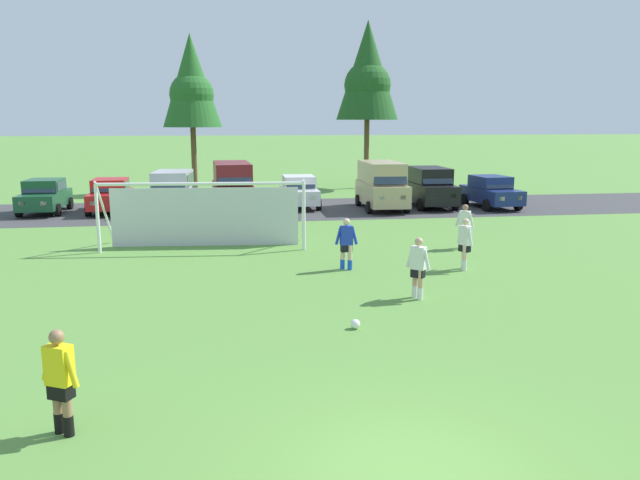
{
  "coord_description": "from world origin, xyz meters",
  "views": [
    {
      "loc": [
        -2.27,
        -7.04,
        4.58
      ],
      "look_at": [
        0.18,
        9.33,
        1.38
      ],
      "focal_mm": 34.2,
      "sensor_mm": 36.0,
      "label": 1
    }
  ],
  "objects_px": {
    "player_striker_near": "(418,268)",
    "player_winger_left": "(465,244)",
    "parked_car_slot_center_right": "(299,191)",
    "player_defender_far": "(464,226)",
    "parked_car_slot_center": "(233,185)",
    "referee": "(60,383)",
    "parked_car_slot_far_left": "(45,196)",
    "soccer_goal": "(204,213)",
    "player_midfield_center": "(346,244)",
    "parked_car_slot_left": "(111,195)",
    "soccer_ball": "(355,324)",
    "parked_car_slot_right": "(382,184)",
    "parked_car_slot_center_left": "(173,192)",
    "parked_car_slot_end": "(491,192)",
    "parked_car_slot_far_right": "(430,187)"
  },
  "relations": [
    {
      "from": "player_striker_near",
      "to": "player_winger_left",
      "type": "height_order",
      "value": "same"
    },
    {
      "from": "player_striker_near",
      "to": "parked_car_slot_center_right",
      "type": "xyz_separation_m",
      "value": [
        -1.08,
        17.97,
        0.05
      ]
    },
    {
      "from": "player_defender_far",
      "to": "parked_car_slot_center",
      "type": "height_order",
      "value": "parked_car_slot_center"
    },
    {
      "from": "referee",
      "to": "parked_car_slot_far_left",
      "type": "relative_size",
      "value": 0.39
    },
    {
      "from": "soccer_goal",
      "to": "player_midfield_center",
      "type": "bearing_deg",
      "value": -43.47
    },
    {
      "from": "parked_car_slot_center",
      "to": "player_midfield_center",
      "type": "bearing_deg",
      "value": -76.1
    },
    {
      "from": "parked_car_slot_far_left",
      "to": "parked_car_slot_left",
      "type": "height_order",
      "value": "same"
    },
    {
      "from": "soccer_ball",
      "to": "player_midfield_center",
      "type": "relative_size",
      "value": 0.13
    },
    {
      "from": "player_defender_far",
      "to": "parked_car_slot_far_left",
      "type": "distance_m",
      "value": 21.41
    },
    {
      "from": "soccer_goal",
      "to": "player_striker_near",
      "type": "relative_size",
      "value": 4.6
    },
    {
      "from": "player_winger_left",
      "to": "parked_car_slot_center",
      "type": "height_order",
      "value": "parked_car_slot_center"
    },
    {
      "from": "parked_car_slot_far_left",
      "to": "parked_car_slot_right",
      "type": "distance_m",
      "value": 17.47
    },
    {
      "from": "parked_car_slot_far_left",
      "to": "referee",
      "type": "bearing_deg",
      "value": -74.06
    },
    {
      "from": "soccer_ball",
      "to": "player_midfield_center",
      "type": "bearing_deg",
      "value": 81.2
    },
    {
      "from": "parked_car_slot_center_left",
      "to": "parked_car_slot_end",
      "type": "bearing_deg",
      "value": -0.68
    },
    {
      "from": "soccer_ball",
      "to": "player_striker_near",
      "type": "distance_m",
      "value": 3.08
    },
    {
      "from": "player_defender_far",
      "to": "soccer_goal",
      "type": "bearing_deg",
      "value": 169.76
    },
    {
      "from": "player_winger_left",
      "to": "parked_car_slot_center_right",
      "type": "bearing_deg",
      "value": 103.13
    },
    {
      "from": "parked_car_slot_right",
      "to": "player_winger_left",
      "type": "bearing_deg",
      "value": -93.21
    },
    {
      "from": "soccer_goal",
      "to": "player_defender_far",
      "type": "bearing_deg",
      "value": -10.24
    },
    {
      "from": "parked_car_slot_left",
      "to": "parked_car_slot_center",
      "type": "distance_m",
      "value": 6.29
    },
    {
      "from": "player_defender_far",
      "to": "parked_car_slot_left",
      "type": "bearing_deg",
      "value": 141.61
    },
    {
      "from": "parked_car_slot_end",
      "to": "soccer_ball",
      "type": "bearing_deg",
      "value": -121.64
    },
    {
      "from": "referee",
      "to": "parked_car_slot_far_right",
      "type": "height_order",
      "value": "parked_car_slot_far_right"
    },
    {
      "from": "player_midfield_center",
      "to": "parked_car_slot_end",
      "type": "relative_size",
      "value": 0.38
    },
    {
      "from": "parked_car_slot_far_right",
      "to": "parked_car_slot_far_left",
      "type": "bearing_deg",
      "value": 177.95
    },
    {
      "from": "parked_car_slot_far_right",
      "to": "parked_car_slot_end",
      "type": "xyz_separation_m",
      "value": [
        3.22,
        -0.73,
        -0.24
      ]
    },
    {
      "from": "player_striker_near",
      "to": "player_winger_left",
      "type": "relative_size",
      "value": 1.0
    },
    {
      "from": "player_midfield_center",
      "to": "referee",
      "type": "bearing_deg",
      "value": -122.63
    },
    {
      "from": "parked_car_slot_right",
      "to": "parked_car_slot_end",
      "type": "distance_m",
      "value": 6.08
    },
    {
      "from": "soccer_ball",
      "to": "player_defender_far",
      "type": "height_order",
      "value": "player_defender_far"
    },
    {
      "from": "parked_car_slot_far_left",
      "to": "parked_car_slot_left",
      "type": "bearing_deg",
      "value": -3.22
    },
    {
      "from": "player_winger_left",
      "to": "parked_car_slot_end",
      "type": "xyz_separation_m",
      "value": [
        6.83,
        13.45,
        0.05
      ]
    },
    {
      "from": "player_striker_near",
      "to": "parked_car_slot_right",
      "type": "distance_m",
      "value": 16.93
    },
    {
      "from": "soccer_ball",
      "to": "parked_car_slot_center_right",
      "type": "height_order",
      "value": "parked_car_slot_center_right"
    },
    {
      "from": "parked_car_slot_far_left",
      "to": "parked_car_slot_center",
      "type": "xyz_separation_m",
      "value": [
        9.55,
        -0.52,
        0.47
      ]
    },
    {
      "from": "soccer_goal",
      "to": "parked_car_slot_far_right",
      "type": "xyz_separation_m",
      "value": [
        11.83,
        9.32,
        -0.18
      ]
    },
    {
      "from": "player_winger_left",
      "to": "parked_car_slot_center_right",
      "type": "relative_size",
      "value": 0.39
    },
    {
      "from": "referee",
      "to": "parked_car_slot_left",
      "type": "distance_m",
      "value": 24.01
    },
    {
      "from": "parked_car_slot_center_left",
      "to": "parked_car_slot_center",
      "type": "xyz_separation_m",
      "value": [
        3.02,
        0.74,
        0.23
      ]
    },
    {
      "from": "player_winger_left",
      "to": "parked_car_slot_center",
      "type": "relative_size",
      "value": 0.33
    },
    {
      "from": "parked_car_slot_center_left",
      "to": "parked_car_slot_right",
      "type": "relative_size",
      "value": 0.97
    },
    {
      "from": "soccer_ball",
      "to": "player_defender_far",
      "type": "xyz_separation_m",
      "value": [
        5.78,
        8.17,
        0.71
      ]
    },
    {
      "from": "referee",
      "to": "parked_car_slot_left",
      "type": "xyz_separation_m",
      "value": [
        -3.55,
        23.74,
        0.05
      ]
    },
    {
      "from": "player_striker_near",
      "to": "soccer_ball",
      "type": "bearing_deg",
      "value": -134.85
    },
    {
      "from": "parked_car_slot_center_left",
      "to": "parked_car_slot_center",
      "type": "distance_m",
      "value": 3.11
    },
    {
      "from": "player_winger_left",
      "to": "parked_car_slot_left",
      "type": "distance_m",
      "value": 19.88
    },
    {
      "from": "player_midfield_center",
      "to": "player_defender_far",
      "type": "bearing_deg",
      "value": 27.77
    },
    {
      "from": "parked_car_slot_center",
      "to": "parked_car_slot_far_right",
      "type": "xyz_separation_m",
      "value": [
        10.71,
        -0.21,
        -0.23
      ]
    },
    {
      "from": "player_striker_near",
      "to": "parked_car_slot_center_left",
      "type": "relative_size",
      "value": 0.35
    }
  ]
}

